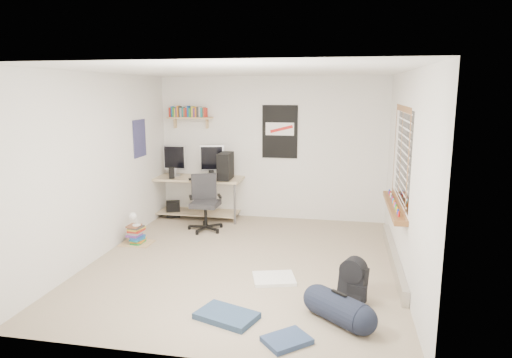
% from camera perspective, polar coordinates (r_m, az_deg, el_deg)
% --- Properties ---
extents(floor, '(4.00, 4.50, 0.01)m').
position_cam_1_polar(floor, '(6.21, -1.46, -10.41)').
color(floor, gray).
rests_on(floor, ground).
extents(ceiling, '(4.00, 4.50, 0.01)m').
position_cam_1_polar(ceiling, '(5.78, -1.59, 13.42)').
color(ceiling, white).
rests_on(ceiling, ground).
extents(back_wall, '(4.00, 0.01, 2.50)m').
position_cam_1_polar(back_wall, '(8.06, 1.94, 3.82)').
color(back_wall, silver).
rests_on(back_wall, ground).
extents(left_wall, '(0.01, 4.50, 2.50)m').
position_cam_1_polar(left_wall, '(6.59, -18.82, 1.59)').
color(left_wall, silver).
rests_on(left_wall, ground).
extents(right_wall, '(0.01, 4.50, 2.50)m').
position_cam_1_polar(right_wall, '(5.78, 18.28, 0.36)').
color(right_wall, silver).
rests_on(right_wall, ground).
extents(desk, '(1.79, 1.07, 0.76)m').
position_cam_1_polar(desk, '(8.28, -7.39, -2.30)').
color(desk, beige).
rests_on(desk, floor).
extents(monitor_left, '(0.40, 0.12, 0.44)m').
position_cam_1_polar(monitor_left, '(8.29, -10.09, 2.00)').
color(monitor_left, '#A3A3A8').
rests_on(monitor_left, desk).
extents(monitor_right, '(0.42, 0.20, 0.45)m').
position_cam_1_polar(monitor_right, '(8.07, -5.45, 1.92)').
color(monitor_right, '#B3B2B8').
rests_on(monitor_right, desk).
extents(pc_tower, '(0.21, 0.44, 0.45)m').
position_cam_1_polar(pc_tower, '(7.82, -3.83, 1.64)').
color(pc_tower, black).
rests_on(pc_tower, desk).
extents(keyboard, '(0.40, 0.27, 0.02)m').
position_cam_1_polar(keyboard, '(7.86, -7.06, 0.03)').
color(keyboard, black).
rests_on(keyboard, desk).
extents(speaker_left, '(0.12, 0.12, 0.19)m').
position_cam_1_polar(speaker_left, '(8.02, -10.50, 0.77)').
color(speaker_left, black).
rests_on(speaker_left, desk).
extents(speaker_right, '(0.10, 0.10, 0.16)m').
position_cam_1_polar(speaker_right, '(7.79, -5.62, 0.49)').
color(speaker_right, black).
rests_on(speaker_right, desk).
extents(office_chair, '(0.78, 0.78, 0.92)m').
position_cam_1_polar(office_chair, '(7.47, -6.36, -2.75)').
color(office_chair, '#252527').
rests_on(office_chair, floor).
extents(wall_shelf, '(0.80, 0.22, 0.24)m').
position_cam_1_polar(wall_shelf, '(8.25, -8.26, 7.58)').
color(wall_shelf, tan).
rests_on(wall_shelf, back_wall).
extents(poster_back_wall, '(0.62, 0.03, 0.92)m').
position_cam_1_polar(poster_back_wall, '(7.98, 2.99, 5.91)').
color(poster_back_wall, black).
rests_on(poster_back_wall, back_wall).
extents(poster_left_wall, '(0.02, 0.42, 0.60)m').
position_cam_1_polar(poster_left_wall, '(7.60, -14.35, 4.94)').
color(poster_left_wall, navy).
rests_on(poster_left_wall, left_wall).
extents(window, '(0.10, 1.50, 1.26)m').
position_cam_1_polar(window, '(6.04, 17.53, 2.76)').
color(window, brown).
rests_on(window, right_wall).
extents(baseboard_heater, '(0.08, 2.50, 0.18)m').
position_cam_1_polar(baseboard_heater, '(6.37, 16.85, -9.43)').
color(baseboard_heater, '#B7B2A8').
rests_on(baseboard_heater, floor).
extents(backpack, '(0.35, 0.31, 0.37)m').
position_cam_1_polar(backpack, '(5.20, 12.02, -12.63)').
color(backpack, black).
rests_on(backpack, floor).
extents(duffel_bag, '(0.42, 0.42, 0.59)m').
position_cam_1_polar(duffel_bag, '(4.75, 10.28, -15.75)').
color(duffel_bag, black).
rests_on(duffel_bag, floor).
extents(tshirt, '(0.59, 0.54, 0.04)m').
position_cam_1_polar(tshirt, '(5.66, 2.26, -12.34)').
color(tshirt, silver).
rests_on(tshirt, floor).
extents(jeans_a, '(0.68, 0.55, 0.06)m').
position_cam_1_polar(jeans_a, '(4.81, -3.68, -16.70)').
color(jeans_a, navy).
rests_on(jeans_a, floor).
extents(jeans_b, '(0.50, 0.49, 0.05)m').
position_cam_1_polar(jeans_b, '(4.42, 3.87, -19.45)').
color(jeans_b, navy).
rests_on(jeans_b, floor).
extents(book_stack, '(0.53, 0.49, 0.29)m').
position_cam_1_polar(book_stack, '(7.10, -14.73, -6.66)').
color(book_stack, brown).
rests_on(book_stack, floor).
extents(desk_lamp, '(0.18, 0.23, 0.20)m').
position_cam_1_polar(desk_lamp, '(7.01, -14.74, -4.93)').
color(desk_lamp, white).
rests_on(desk_lamp, book_stack).
extents(subwoofer, '(0.31, 0.31, 0.27)m').
position_cam_1_polar(subwoofer, '(8.43, -10.31, -3.72)').
color(subwoofer, black).
rests_on(subwoofer, floor).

